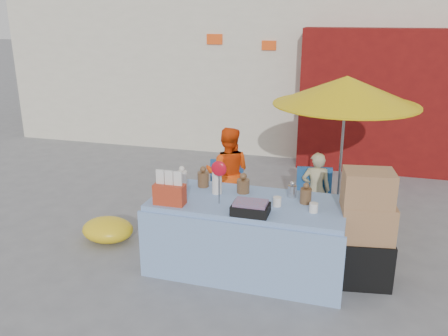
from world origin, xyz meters
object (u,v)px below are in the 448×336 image
(chair_right, at_px, (313,213))
(vendor_orange, at_px, (228,173))
(box_stack, at_px, (365,232))
(chair_left, at_px, (225,204))
(vendor_beige, at_px, (316,190))
(market_table, at_px, (246,234))
(umbrella, at_px, (346,91))

(chair_right, distance_m, vendor_orange, 1.32)
(chair_right, distance_m, box_stack, 1.39)
(chair_left, relative_size, vendor_orange, 0.63)
(chair_right, relative_size, box_stack, 0.65)
(vendor_orange, xyz_separation_m, box_stack, (1.90, -1.31, -0.07))
(vendor_beige, distance_m, box_stack, 1.46)
(vendor_orange, distance_m, vendor_beige, 1.26)
(market_table, height_order, box_stack, market_table)
(chair_right, relative_size, umbrella, 0.41)
(chair_left, distance_m, vendor_beige, 1.29)
(market_table, distance_m, chair_right, 1.41)
(vendor_orange, xyz_separation_m, vendor_beige, (1.25, 0.00, -0.13))
(vendor_beige, bearing_deg, umbrella, -162.01)
(umbrella, bearing_deg, chair_right, -136.75)
(box_stack, bearing_deg, chair_right, 118.86)
(market_table, height_order, vendor_orange, market_table)
(market_table, bearing_deg, box_stack, 3.95)
(umbrella, bearing_deg, vendor_beige, -153.43)
(market_table, xyz_separation_m, chair_right, (0.65, 1.24, -0.18))
(market_table, distance_m, umbrella, 2.31)
(chair_right, bearing_deg, umbrella, 34.68)
(vendor_orange, distance_m, umbrella, 1.98)
(market_table, xyz_separation_m, umbrella, (0.96, 1.52, 1.45))
(chair_right, relative_size, vendor_beige, 0.79)
(vendor_orange, bearing_deg, vendor_beige, 171.43)
(chair_left, height_order, vendor_orange, vendor_orange)
(chair_left, distance_m, box_stack, 2.26)
(umbrella, bearing_deg, market_table, -122.12)
(chair_right, height_order, box_stack, box_stack)
(vendor_orange, height_order, umbrella, umbrella)
(chair_left, height_order, vendor_beige, vendor_beige)
(chair_left, distance_m, umbrella, 2.27)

